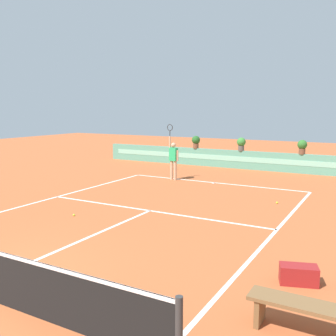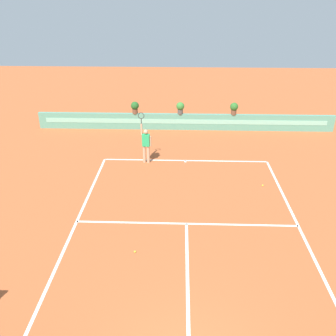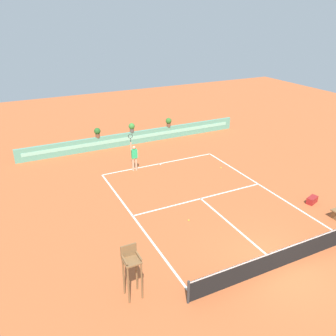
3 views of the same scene
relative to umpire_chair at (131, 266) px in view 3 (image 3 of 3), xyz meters
The scene contains 12 objects.
ground_plane 7.82m from the umpire_chair, 37.96° to the left, with size 60.00×60.00×0.00m, color #B2562D.
court_lines 8.27m from the umpire_chair, 41.94° to the left, with size 8.32×11.94×0.01m.
net 6.26m from the umpire_chair, 11.76° to the right, with size 8.92×0.10×1.00m.
back_wall_barrier 16.32m from the umpire_chair, 68.13° to the left, with size 18.00×0.21×1.00m.
umpire_chair is the anchor object (origin of this frame).
gear_bag 11.57m from the umpire_chair, 10.11° to the left, with size 0.70×0.36×0.36m, color maroon.
tennis_player 11.15m from the umpire_chair, 68.31° to the left, with size 0.62×0.25×2.58m.
tennis_ball_near_baseline 12.53m from the umpire_chair, 40.60° to the left, with size 0.07×0.07×0.07m, color #CCE033.
tennis_ball_mid_court 5.70m from the umpire_chair, 38.43° to the left, with size 0.07×0.07×0.07m, color #CCE033.
potted_plant_centre 16.19m from the umpire_chair, 69.11° to the left, with size 0.48×0.48×0.72m.
potted_plant_right 17.60m from the umpire_chair, 59.28° to the left, with size 0.48×0.48×0.72m.
potted_plant_left 15.43m from the umpire_chair, 78.66° to the left, with size 0.48×0.48×0.72m.
Camera 3 is at (-9.28, -8.21, 9.71)m, focal length 37.25 mm.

